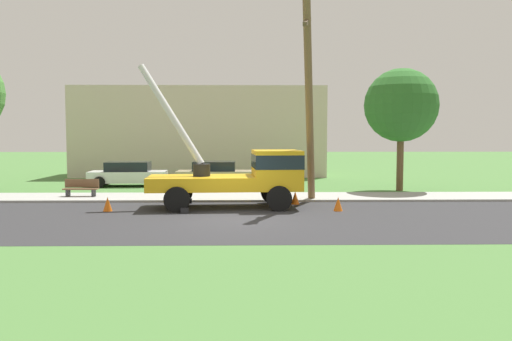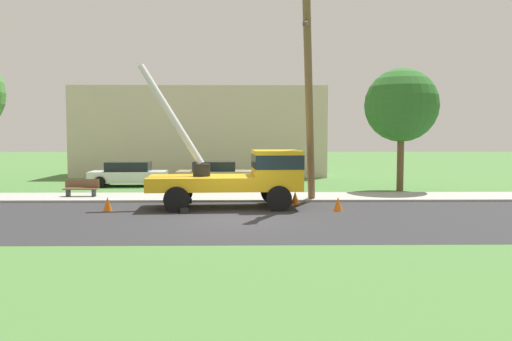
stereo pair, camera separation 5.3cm
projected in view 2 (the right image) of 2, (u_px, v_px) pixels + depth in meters
The scene contains 13 objects.
ground_plane at pixel (240, 185), 30.10m from camera, with size 120.00×120.00×0.00m, color #477538.
road_asphalt at pixel (235, 219), 18.13m from camera, with size 80.00×8.84×0.01m, color #2B2B2D.
sidewalk_strip at pixel (238, 197), 24.06m from camera, with size 80.00×3.05×0.10m, color #9E9E99.
utility_truck at pixel (245, 173), 20.92m from camera, with size 6.91×3.21×5.98m.
leaning_utility_pole at pixel (309, 101), 21.54m from camera, with size 1.01×3.51×8.64m.
traffic_cone_ahead at pixel (338, 204), 19.92m from camera, with size 0.36×0.36×0.56m, color orange.
traffic_cone_behind at pixel (108, 204), 19.90m from camera, with size 0.36×0.36×0.56m, color orange.
traffic_cone_curbside at pixel (295, 198), 21.88m from camera, with size 0.36×0.36×0.56m, color orange.
parked_sedan_white at pixel (129, 174), 29.69m from camera, with size 4.48×2.15×1.42m.
parked_sedan_tan at pixel (215, 173), 30.01m from camera, with size 4.41×2.04×1.42m.
park_bench at pixel (81, 188), 23.97m from camera, with size 1.60×0.45×0.90m.
roadside_tree_near at pixel (401, 106), 26.96m from camera, with size 3.89×3.89×6.50m.
lowrise_building_backdrop at pixel (202, 132), 38.08m from camera, with size 18.00×6.00×6.40m, color beige.
Camera 2 is at (0.44, -17.98, 2.98)m, focal length 35.71 mm.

